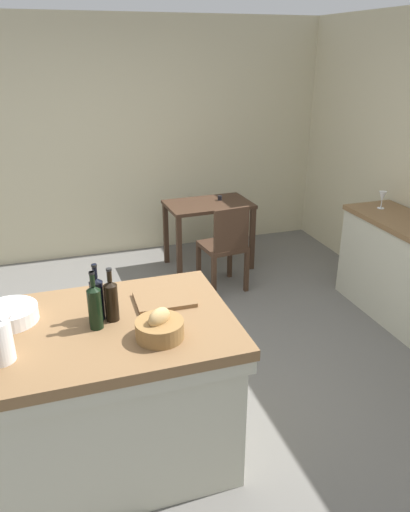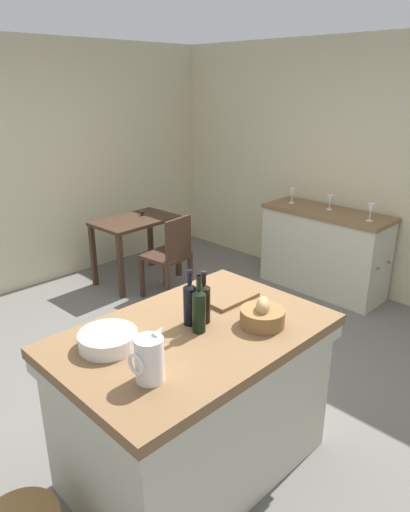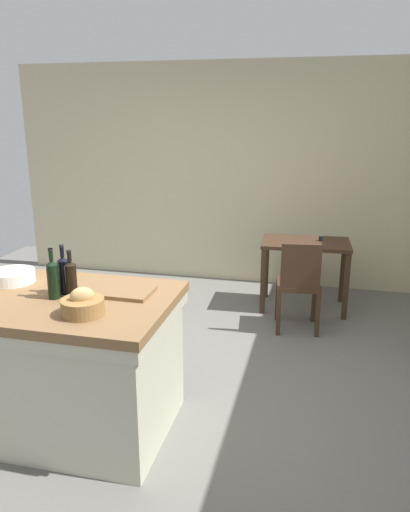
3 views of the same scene
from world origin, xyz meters
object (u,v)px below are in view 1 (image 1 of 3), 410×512
object	(u,v)px
side_cabinet	(406,272)
wash_bowl	(10,315)
wine_bottle_dark	(111,299)
wine_bottle_green	(95,306)
bread_basket	(160,328)
cutting_board	(164,299)
wine_bottle_amber	(97,297)
writing_desk	(209,213)
wine_glass_middle	(382,197)
island_table	(101,391)
wooden_chair	(225,245)

from	to	relation	value
side_cabinet	wash_bowl	bearing A→B (deg)	-167.85
wine_bottle_dark	wine_bottle_green	world-z (taller)	wine_bottle_green
wine_bottle_green	bread_basket	bearing A→B (deg)	-33.54
side_cabinet	wine_bottle_dark	distance (m)	2.83
side_cabinet	cutting_board	world-z (taller)	cutting_board
wine_bottle_amber	wine_bottle_green	distance (m)	0.09
bread_basket	wine_bottle_amber	distance (m)	0.40
wine_bottle_dark	side_cabinet	bearing A→B (deg)	17.48
bread_basket	writing_desk	bearing A→B (deg)	66.91
writing_desk	wine_glass_middle	xyz separation A→B (m)	(1.29, -1.16, 0.39)
side_cabinet	wash_bowl	world-z (taller)	wash_bowl
wine_bottle_dark	wine_bottle_green	size ratio (longest dim) A/B	0.94
island_table	wine_bottle_green	xyz separation A→B (m)	(0.01, -0.03, 0.55)
island_table	wash_bowl	world-z (taller)	wash_bowl
wooden_chair	bread_basket	world-z (taller)	bread_basket
bread_basket	side_cabinet	bearing A→B (deg)	23.88
side_cabinet	cutting_board	xyz separation A→B (m)	(-2.33, -0.71, 0.48)
wooden_chair	wine_bottle_dark	xyz separation A→B (m)	(-1.32, -1.84, 0.56)
wine_bottle_amber	wine_bottle_dark	bearing A→B (deg)	-28.17
side_cabinet	wash_bowl	xyz separation A→B (m)	(-3.16, -0.68, 0.51)
cutting_board	wine_glass_middle	distance (m)	2.61
cutting_board	wine_glass_middle	bearing A→B (deg)	26.72
wine_bottle_amber	wine_bottle_green	world-z (taller)	wine_bottle_green
island_table	wine_bottle_dark	xyz separation A→B (m)	(0.10, 0.03, 0.54)
cutting_board	wine_bottle_dark	world-z (taller)	wine_bottle_dark
wooden_chair	wine_bottle_amber	size ratio (longest dim) A/B	2.81
wash_bowl	wine_bottle_green	bearing A→B (deg)	-25.63
bread_basket	cutting_board	bearing A→B (deg)	73.22
island_table	wooden_chair	bearing A→B (deg)	52.67
side_cabinet	wooden_chair	xyz separation A→B (m)	(-1.32, 1.01, 0.03)
bread_basket	wine_bottle_green	size ratio (longest dim) A/B	0.77
wooden_chair	wash_bowl	bearing A→B (deg)	-137.51
cutting_board	side_cabinet	bearing A→B (deg)	17.07
wooden_chair	wine_bottle_green	bearing A→B (deg)	-126.72
cutting_board	wine_bottle_amber	size ratio (longest dim) A/B	1.03
bread_basket	wash_bowl	bearing A→B (deg)	151.02
wine_bottle_amber	wash_bowl	bearing A→B (deg)	165.87
wash_bowl	bread_basket	size ratio (longest dim) A/B	1.20
bread_basket	wine_glass_middle	size ratio (longest dim) A/B	1.52
bread_basket	cutting_board	distance (m)	0.38
side_cabinet	bread_basket	distance (m)	2.72
side_cabinet	wine_glass_middle	distance (m)	0.72
wine_bottle_dark	wine_glass_middle	distance (m)	2.94
island_table	wine_bottle_green	bearing A→B (deg)	-65.95
wine_bottle_dark	wine_glass_middle	xyz separation A→B (m)	(2.64, 1.29, -0.03)
cutting_board	wine_bottle_green	world-z (taller)	wine_bottle_green
writing_desk	wine_bottle_amber	xyz separation A→B (m)	(-1.42, -2.41, 0.43)
side_cabinet	wooden_chair	size ratio (longest dim) A/B	1.53
bread_basket	wine_bottle_dark	distance (m)	0.33
wine_glass_middle	wash_bowl	bearing A→B (deg)	-160.19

